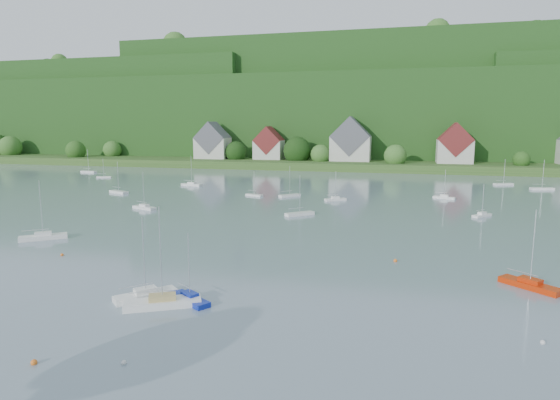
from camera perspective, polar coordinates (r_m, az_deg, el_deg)
name	(u,v)px	position (r m, az deg, el deg)	size (l,w,h in m)	color
far_shore_strip	(342,162)	(210.18, 7.41, 4.55)	(600.00, 60.00, 3.00)	#305520
forested_ridge	(358,115)	(277.77, 9.33, 9.99)	(620.00, 181.22, 69.89)	#184115
village_building_0	(213,143)	(211.04, -8.09, 6.73)	(14.00, 10.40, 16.00)	beige
village_building_1	(269,146)	(204.82, -1.34, 6.54)	(12.00, 9.36, 14.00)	beige
village_building_2	(351,143)	(197.21, 8.49, 6.79)	(16.00, 11.44, 18.00)	beige
village_building_3	(455,146)	(195.22, 20.24, 6.07)	(13.00, 10.40, 15.50)	beige
near_sailboat_1	(190,298)	(49.45, -10.77, -11.50)	(5.22, 4.08, 7.10)	#0F239B
near_sailboat_2	(163,302)	(48.76, -13.92, -11.80)	(7.50, 5.26, 9.97)	white
near_sailboat_3	(146,294)	(51.41, -15.84, -10.83)	(5.53, 5.85, 8.50)	white
near_sailboat_5	(530,284)	(59.10, 27.82, -8.93)	(5.99, 5.63, 8.68)	red
near_sailboat_6	(43,236)	(82.51, -26.55, -3.93)	(6.49, 5.81, 9.22)	white
mooring_buoy_0	(34,364)	(41.58, -27.43, -17.10)	(0.49, 0.49, 0.49)	orange
mooring_buoy_1	(124,364)	(39.10, -18.22, -18.22)	(0.41, 0.41, 0.41)	silver
mooring_buoy_2	(395,262)	(64.01, 13.68, -7.21)	(0.49, 0.49, 0.49)	orange
mooring_buoy_3	(62,256)	(71.41, -24.70, -6.10)	(0.43, 0.43, 0.43)	orange
mooring_buoy_4	(543,344)	(45.59, 29.00, -14.88)	(0.43, 0.43, 0.43)	silver
far_sailboat_cluster	(338,191)	(124.84, 6.93, 1.02)	(200.69, 67.80, 8.71)	white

